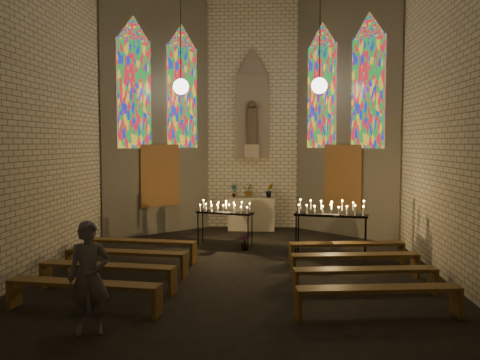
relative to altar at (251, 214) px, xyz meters
name	(u,v)px	position (x,y,z in m)	size (l,w,h in m)	color
floor	(240,273)	(0.00, -5.45, -0.50)	(12.00, 12.00, 0.00)	black
room	(248,102)	(0.00, -2.08, 3.22)	(8.22, 12.43, 7.00)	beige
altar	(251,214)	(0.00, 0.00, 0.00)	(1.40, 0.60, 1.00)	#BBB498
flower_vase_left	(234,191)	(-0.54, -0.06, 0.69)	(0.20, 0.14, 0.39)	#4C723F
flower_vase_center	(249,191)	(-0.08, 0.02, 0.70)	(0.36, 0.31, 0.40)	#4C723F
flower_vase_right	(269,190)	(0.54, -0.04, 0.71)	(0.23, 0.19, 0.42)	#4C723F
aisle_flower_pot	(245,243)	(-0.03, -3.10, -0.32)	(0.20, 0.20, 0.36)	#4C723F
votive_stand_left	(225,210)	(-0.57, -2.58, 0.44)	(1.52, 0.81, 1.09)	black
votive_stand_right	(331,211)	(2.01, -3.68, 0.56)	(1.73, 0.75, 1.24)	black
pew_left_0	(141,244)	(-2.28, -4.47, -0.11)	(2.52, 0.68, 0.48)	brown
pew_right_0	(347,247)	(2.28, -4.47, -0.11)	(2.52, 0.68, 0.48)	brown
pew_left_1	(126,255)	(-2.28, -5.67, -0.11)	(2.52, 0.68, 0.48)	brown
pew_right_1	(355,258)	(2.28, -5.67, -0.11)	(2.52, 0.68, 0.48)	brown
pew_left_2	(107,269)	(-2.28, -6.87, -0.11)	(2.52, 0.68, 0.48)	brown
pew_right_2	(365,273)	(2.28, -6.87, -0.11)	(2.52, 0.68, 0.48)	brown
pew_left_3	(84,287)	(-2.28, -8.07, -0.11)	(2.52, 0.68, 0.48)	brown
pew_right_3	(378,293)	(2.28, -8.07, -0.11)	(2.52, 0.68, 0.48)	brown
visitor	(89,278)	(-1.86, -8.99, 0.29)	(0.57, 0.38, 1.57)	#54535E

